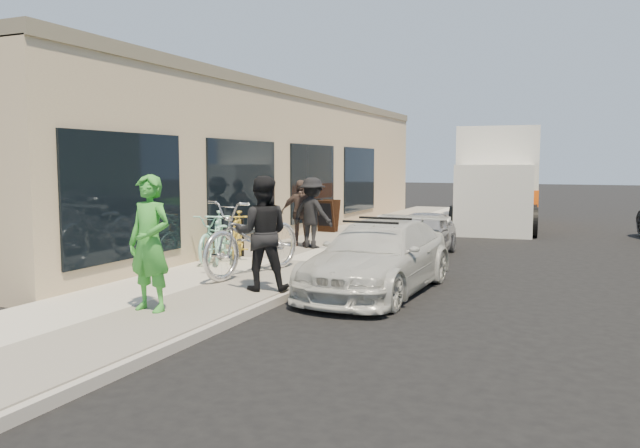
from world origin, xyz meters
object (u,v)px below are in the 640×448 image
(woman_rider, at_px, (150,243))
(sedan_silver, at_px, (423,233))
(cruiser_bike_c, at_px, (238,236))
(sandwich_board, at_px, (327,216))
(man_standing, at_px, (262,233))
(cruiser_bike_b, at_px, (218,237))
(bystander_a, at_px, (312,213))
(tandem_bike, at_px, (254,237))
(sedan_white, at_px, (379,257))
(cruiser_bike_a, at_px, (219,236))
(moving_truck, at_px, (498,183))
(bike_rack, at_px, (238,234))
(bystander_b, at_px, (300,213))

(woman_rider, bearing_deg, sedan_silver, 79.89)
(cruiser_bike_c, bearing_deg, sandwich_board, 69.11)
(man_standing, distance_m, cruiser_bike_c, 3.20)
(cruiser_bike_b, distance_m, bystander_a, 2.77)
(tandem_bike, bearing_deg, cruiser_bike_b, 152.45)
(tandem_bike, xyz_separation_m, cruiser_bike_c, (-1.16, 1.36, -0.18))
(woman_rider, bearing_deg, bystander_a, 99.28)
(woman_rider, xyz_separation_m, man_standing, (0.72, 1.85, -0.02))
(sedan_white, bearing_deg, tandem_bike, -174.63)
(sedan_white, bearing_deg, cruiser_bike_c, 163.02)
(man_standing, bearing_deg, tandem_bike, -78.89)
(sedan_white, relative_size, woman_rider, 2.24)
(woman_rider, xyz_separation_m, cruiser_bike_a, (-1.47, 4.02, -0.41))
(cruiser_bike_c, bearing_deg, bystander_a, 49.66)
(sedan_white, distance_m, sedan_silver, 4.36)
(sedan_silver, height_order, cruiser_bike_a, cruiser_bike_a)
(sedan_silver, distance_m, moving_truck, 8.05)
(sedan_silver, height_order, cruiser_bike_b, cruiser_bike_b)
(sedan_silver, bearing_deg, cruiser_bike_b, -139.28)
(cruiser_bike_b, relative_size, cruiser_bike_c, 1.10)
(moving_truck, bearing_deg, cruiser_bike_b, -115.33)
(sedan_silver, relative_size, moving_truck, 0.44)
(cruiser_bike_b, bearing_deg, moving_truck, 59.82)
(sandwich_board, distance_m, woman_rider, 10.17)
(bike_rack, distance_m, man_standing, 3.44)
(moving_truck, height_order, bystander_a, moving_truck)
(tandem_bike, height_order, woman_rider, woman_rider)
(sandwich_board, distance_m, bystander_a, 3.52)
(sedan_white, relative_size, cruiser_bike_a, 2.42)
(moving_truck, distance_m, man_standing, 13.70)
(bike_rack, bearing_deg, bystander_b, 82.03)
(sandwich_board, height_order, bystander_b, bystander_b)
(moving_truck, height_order, cruiser_bike_b, moving_truck)
(sandwich_board, height_order, tandem_bike, tandem_bike)
(moving_truck, relative_size, tandem_bike, 2.69)
(sedan_white, xyz_separation_m, cruiser_bike_a, (-3.73, 0.91, 0.07))
(tandem_bike, relative_size, cruiser_bike_b, 1.41)
(sandwich_board, height_order, cruiser_bike_b, cruiser_bike_b)
(woman_rider, height_order, bystander_b, woman_rider)
(moving_truck, relative_size, woman_rider, 3.76)
(sandwich_board, xyz_separation_m, man_standing, (2.29, -8.19, 0.43))
(moving_truck, height_order, woman_rider, moving_truck)
(sedan_silver, xyz_separation_m, man_standing, (-1.22, -5.61, 0.53))
(sandwich_board, distance_m, cruiser_bike_a, 6.03)
(sandwich_board, distance_m, man_standing, 8.51)
(bystander_a, bearing_deg, bike_rack, 83.62)
(sedan_white, distance_m, man_standing, 2.04)
(bystander_a, bearing_deg, cruiser_bike_c, 87.94)
(cruiser_bike_c, bearing_deg, man_standing, -76.50)
(man_standing, bearing_deg, cruiser_bike_a, -67.98)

